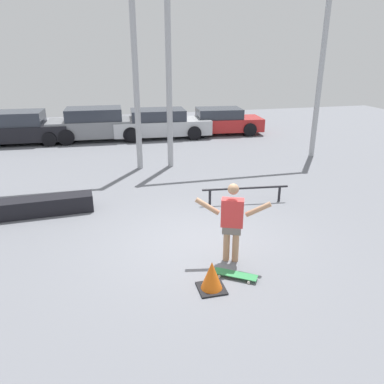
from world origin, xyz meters
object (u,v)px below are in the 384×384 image
at_px(parked_car_silver, 161,124).
at_px(traffic_cone, 212,276).
at_px(parked_car_red, 221,121).
at_px(skateboarder, 232,220).
at_px(grind_rail, 245,191).
at_px(grind_box, 39,206).
at_px(skateboard, 235,274).
at_px(parked_car_black, 21,128).
at_px(parked_car_grey, 98,124).

height_order(parked_car_silver, traffic_cone, parked_car_silver).
bearing_deg(traffic_cone, parked_car_silver, 84.43).
relative_size(parked_car_silver, parked_car_red, 1.14).
xyz_separation_m(skateboarder, grind_rail, (1.39, 2.76, -0.54)).
relative_size(grind_box, traffic_cone, 4.83).
height_order(skateboard, parked_car_black, parked_car_black).
bearing_deg(parked_car_red, traffic_cone, -103.33).
height_order(grind_box, traffic_cone, traffic_cone).
distance_m(skateboard, grind_rail, 3.69).
bearing_deg(skateboard, grind_rail, 99.86).
relative_size(grind_rail, parked_car_red, 0.58).
bearing_deg(traffic_cone, parked_car_grey, 97.79).
relative_size(parked_car_black, parked_car_silver, 0.89).
distance_m(parked_car_grey, traffic_cone, 12.72).
xyz_separation_m(parked_car_black, parked_car_red, (9.32, -0.22, -0.06)).
bearing_deg(skateboarder, parked_car_grey, 124.37).
distance_m(grind_rail, parked_car_silver, 8.81).
bearing_deg(parked_car_grey, skateboard, -77.44).
height_order(skateboarder, grind_box, skateboarder).
distance_m(skateboarder, grind_box, 5.21).
distance_m(parked_car_grey, parked_car_red, 5.98).
xyz_separation_m(skateboard, grind_box, (-3.85, 3.90, 0.16)).
bearing_deg(parked_car_black, parked_car_red, 1.79).
relative_size(parked_car_black, parked_car_red, 1.01).
bearing_deg(grind_box, parked_car_silver, 61.18).
height_order(parked_car_grey, parked_car_silver, parked_car_grey).
relative_size(skateboarder, parked_car_grey, 0.35).
xyz_separation_m(skateboarder, parked_car_grey, (-2.37, 11.76, -0.18)).
height_order(skateboarder, parked_car_red, skateboarder).
relative_size(parked_car_black, parked_car_grey, 0.89).
relative_size(skateboard, traffic_cone, 1.44).
distance_m(parked_car_black, traffic_cone, 13.68).
height_order(skateboard, parked_car_silver, parked_car_silver).
height_order(skateboarder, parked_car_silver, skateboarder).
xyz_separation_m(skateboard, parked_car_black, (-5.59, 12.46, 0.61)).
relative_size(parked_car_grey, parked_car_red, 1.13).
bearing_deg(grind_box, parked_car_black, 101.53).
height_order(skateboard, grind_box, grind_box).
bearing_deg(skateboarder, parked_car_silver, 110.19).
bearing_deg(skateboarder, parked_car_red, 95.75).
xyz_separation_m(skateboarder, traffic_cone, (-0.65, -0.83, -0.63)).
distance_m(skateboarder, parked_car_red, 12.20).
height_order(skateboarder, grind_rail, skateboarder).
bearing_deg(grind_rail, parked_car_red, 75.98).
distance_m(grind_rail, traffic_cone, 4.14).
xyz_separation_m(parked_car_grey, traffic_cone, (1.72, -12.59, -0.45)).
height_order(grind_box, parked_car_grey, parked_car_grey).
distance_m(parked_car_silver, parked_car_red, 3.05).
bearing_deg(grind_rail, parked_car_grey, 112.70).
bearing_deg(traffic_cone, grind_rail, 60.46).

